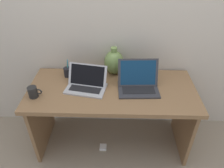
{
  "coord_description": "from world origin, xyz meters",
  "views": [
    {
      "loc": [
        0.04,
        -1.51,
        1.85
      ],
      "look_at": [
        0.0,
        0.0,
        0.77
      ],
      "focal_mm": 33.89,
      "sensor_mm": 36.0,
      "label": 1
    }
  ],
  "objects_px": {
    "green_vase": "(114,62)",
    "coffee_mug": "(33,92)",
    "laptop_right": "(138,81)",
    "pen_cup": "(68,72)",
    "laptop_left": "(87,82)",
    "power_brick": "(103,147)"
  },
  "relations": [
    {
      "from": "green_vase",
      "to": "pen_cup",
      "type": "height_order",
      "value": "green_vase"
    },
    {
      "from": "pen_cup",
      "to": "coffee_mug",
      "type": "bearing_deg",
      "value": -124.69
    },
    {
      "from": "green_vase",
      "to": "power_brick",
      "type": "relative_size",
      "value": 3.92
    },
    {
      "from": "laptop_left",
      "to": "green_vase",
      "type": "bearing_deg",
      "value": 46.33
    },
    {
      "from": "green_vase",
      "to": "laptop_left",
      "type": "bearing_deg",
      "value": -133.67
    },
    {
      "from": "laptop_right",
      "to": "pen_cup",
      "type": "xyz_separation_m",
      "value": [
        -0.66,
        0.17,
        -0.02
      ]
    },
    {
      "from": "green_vase",
      "to": "coffee_mug",
      "type": "bearing_deg",
      "value": -149.36
    },
    {
      "from": "laptop_left",
      "to": "pen_cup",
      "type": "distance_m",
      "value": 0.27
    },
    {
      "from": "laptop_right",
      "to": "pen_cup",
      "type": "distance_m",
      "value": 0.68
    },
    {
      "from": "coffee_mug",
      "to": "laptop_left",
      "type": "bearing_deg",
      "value": 18.85
    },
    {
      "from": "coffee_mug",
      "to": "pen_cup",
      "type": "bearing_deg",
      "value": 55.31
    },
    {
      "from": "laptop_right",
      "to": "power_brick",
      "type": "xyz_separation_m",
      "value": [
        -0.32,
        -0.11,
        -0.77
      ]
    },
    {
      "from": "laptop_right",
      "to": "coffee_mug",
      "type": "height_order",
      "value": "laptop_right"
    },
    {
      "from": "pen_cup",
      "to": "power_brick",
      "type": "relative_size",
      "value": 2.51
    },
    {
      "from": "coffee_mug",
      "to": "power_brick",
      "type": "height_order",
      "value": "coffee_mug"
    },
    {
      "from": "green_vase",
      "to": "power_brick",
      "type": "distance_m",
      "value": 0.9
    },
    {
      "from": "green_vase",
      "to": "power_brick",
      "type": "xyz_separation_m",
      "value": [
        -0.1,
        -0.35,
        -0.83
      ]
    },
    {
      "from": "laptop_right",
      "to": "coffee_mug",
      "type": "relative_size",
      "value": 3.08
    },
    {
      "from": "laptop_right",
      "to": "coffee_mug",
      "type": "bearing_deg",
      "value": -170.05
    },
    {
      "from": "green_vase",
      "to": "laptop_right",
      "type": "bearing_deg",
      "value": -47.65
    },
    {
      "from": "laptop_left",
      "to": "green_vase",
      "type": "height_order",
      "value": "green_vase"
    },
    {
      "from": "laptop_right",
      "to": "green_vase",
      "type": "xyz_separation_m",
      "value": [
        -0.22,
        0.24,
        0.06
      ]
    }
  ]
}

